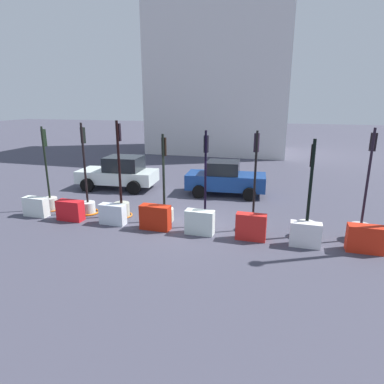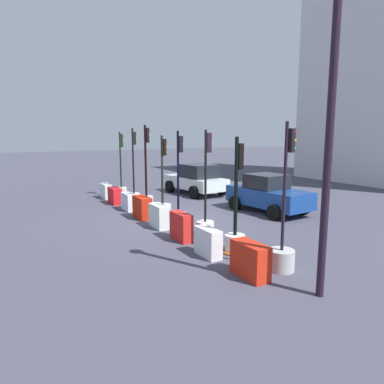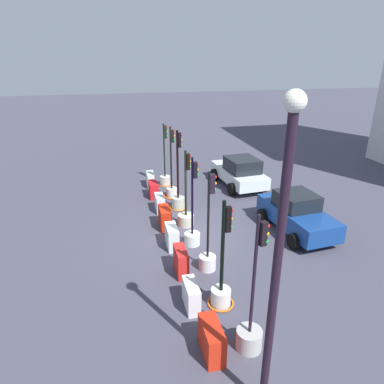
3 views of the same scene
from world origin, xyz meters
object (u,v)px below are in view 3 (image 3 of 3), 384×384
Objects in this scene: car_blue_estate at (297,214)px; street_lamp_post at (278,251)px; traffic_light_3 at (186,214)px; traffic_light_4 at (192,230)px; traffic_light_6 at (221,287)px; traffic_light_7 at (250,329)px; construction_barrier_1 at (153,190)px; car_white_van at (240,172)px; construction_barrier_3 at (165,218)px; construction_barrier_2 at (160,203)px; construction_barrier_6 at (191,296)px; construction_barrier_5 at (181,261)px; construction_barrier_4 at (172,237)px; traffic_light_5 at (208,252)px; construction_barrier_0 at (150,180)px; construction_barrier_7 at (212,340)px; traffic_light_1 at (172,187)px; traffic_light_0 at (165,176)px; traffic_light_2 at (178,196)px.

street_lamp_post reaches higher than car_blue_estate.
traffic_light_4 is (1.66, -0.11, 0.07)m from traffic_light_3.
traffic_light_6 is 0.90× the size of traffic_light_7.
car_white_van reaches higher than construction_barrier_1.
construction_barrier_3 is at bearing -106.81° from car_blue_estate.
construction_barrier_6 reaches higher than construction_barrier_2.
traffic_light_6 reaches higher than construction_barrier_5.
traffic_light_5 is at bearing 28.07° from construction_barrier_4.
construction_barrier_3 is at bearing -171.89° from traffic_light_7.
construction_barrier_4 is at bearing -0.18° from construction_barrier_0.
car_white_van is at bearing 161.27° from street_lamp_post.
construction_barrier_6 is 1.77m from construction_barrier_7.
traffic_light_1 is at bearing -81.09° from car_white_van.
street_lamp_post reaches higher than construction_barrier_2.
traffic_light_3 reaches higher than construction_barrier_5.
traffic_light_1 is (1.82, 0.06, -0.01)m from traffic_light_0.
traffic_light_7 is 3.86× the size of construction_barrier_6.
traffic_light_2 reaches higher than traffic_light_7.
traffic_light_1 reaches higher than construction_barrier_7.
traffic_light_0 is 3.28× the size of construction_barrier_7.
car_blue_estate is (-0.06, 5.33, 0.37)m from construction_barrier_4.
car_white_van is at bearing 160.37° from traffic_light_7.
traffic_light_0 is 0.84× the size of car_white_van.
construction_barrier_4 is 1.79m from construction_barrier_5.
construction_barrier_4 reaches higher than construction_barrier_6.
traffic_light_3 is at bearing -44.82° from car_white_van.
traffic_light_7 is at bearing 8.11° from construction_barrier_3.
traffic_light_2 reaches higher than car_blue_estate.
traffic_light_1 is 1.04× the size of traffic_light_5.
street_lamp_post reaches higher than car_white_van.
street_lamp_post reaches higher than construction_barrier_3.
street_lamp_post reaches higher than traffic_light_0.
traffic_light_6 is at bearing -1.18° from traffic_light_2.
traffic_light_4 reaches higher than construction_barrier_4.
traffic_light_4 is at bearing -1.22° from traffic_light_1.
construction_barrier_3 is (1.76, -0.04, 0.06)m from construction_barrier_2.
traffic_light_2 is 0.59× the size of street_lamp_post.
street_lamp_post is at bearing -33.85° from car_blue_estate.
traffic_light_5 is at bearing 0.44° from traffic_light_0.
traffic_light_4 is 0.55× the size of street_lamp_post.
street_lamp_post is at bearing -0.76° from traffic_light_0.
construction_barrier_2 is at bearing -173.77° from traffic_light_7.
traffic_light_6 reaches higher than car_white_van.
car_white_van is at bearing 98.91° from traffic_light_1.
car_white_van is at bearing -176.12° from car_blue_estate.
construction_barrier_3 is at bearing -179.86° from construction_barrier_7.
construction_barrier_4 is at bearing -29.26° from traffic_light_3.
traffic_light_1 is 3.45× the size of construction_barrier_7.
traffic_light_6 is 3.33× the size of construction_barrier_4.
traffic_light_5 is 0.98m from construction_barrier_5.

